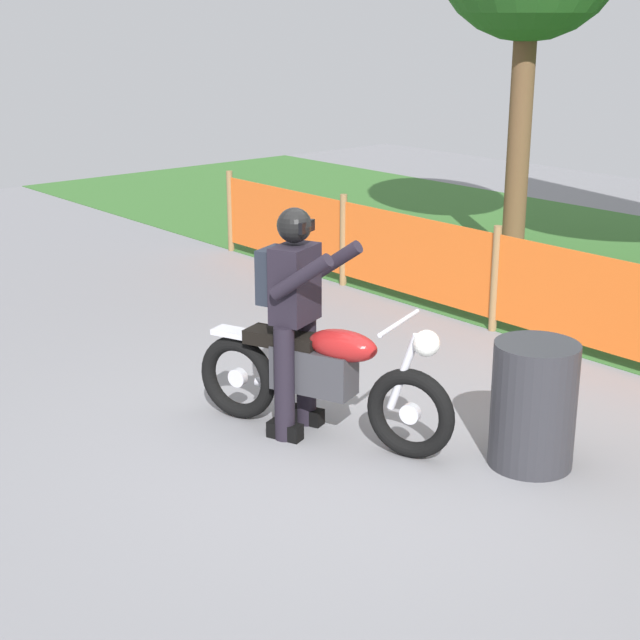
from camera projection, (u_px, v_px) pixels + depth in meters
name	position (u px, v px, depth m)	size (l,w,h in m)	color
ground	(360.00, 447.00, 6.96)	(24.00, 24.00, 0.02)	gray
barrier_fence	(592.00, 302.00, 8.53)	(11.10, 0.08, 1.05)	olive
motorcycle_lead	(322.00, 375.00, 6.97)	(2.00, 0.93, 0.99)	black
rider_lead	(294.00, 309.00, 6.93)	(0.77, 0.68, 1.69)	black
oil_drum	(533.00, 405.00, 6.55)	(0.58, 0.58, 0.88)	#2D2D33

